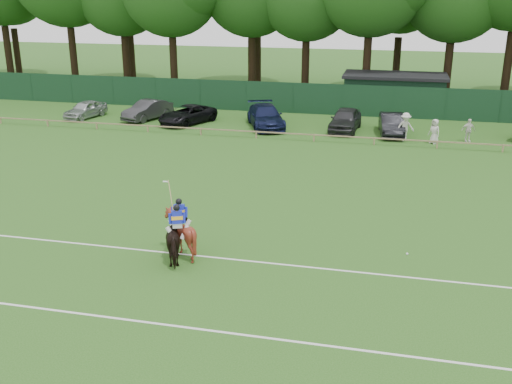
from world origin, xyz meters
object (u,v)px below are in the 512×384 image
(estate_black, at_px, (392,124))
(sedan_grey, at_px, (148,110))
(suv_black, at_px, (187,115))
(spectator_right, at_px, (434,131))
(polo_ball, at_px, (407,254))
(spectator_left, at_px, (405,127))
(utility_shed, at_px, (394,92))
(horse_chestnut, at_px, (180,233))
(hatch_grey, at_px, (345,120))
(horse_dark, at_px, (178,239))
(sedan_navy, at_px, (266,116))
(spectator_mid, at_px, (468,130))
(sedan_silver, at_px, (85,109))

(estate_black, bearing_deg, sedan_grey, 172.02)
(suv_black, distance_m, spectator_right, 18.09)
(polo_ball, bearing_deg, spectator_left, 90.34)
(utility_shed, bearing_deg, horse_chestnut, -103.71)
(suv_black, relative_size, hatch_grey, 1.04)
(hatch_grey, height_order, utility_shed, utility_shed)
(hatch_grey, xyz_separation_m, spectator_left, (4.20, -2.08, 0.15))
(hatch_grey, distance_m, spectator_left, 4.69)
(estate_black, height_order, polo_ball, estate_black)
(horse_chestnut, xyz_separation_m, suv_black, (-7.57, 22.32, -0.22))
(estate_black, relative_size, spectator_right, 2.70)
(sedan_grey, bearing_deg, horse_dark, -45.07)
(sedan_grey, xyz_separation_m, sedan_navy, (9.57, -0.51, 0.06))
(hatch_grey, height_order, estate_black, hatch_grey)
(spectator_mid, bearing_deg, polo_ball, -117.92)
(hatch_grey, relative_size, polo_ball, 52.86)
(sedan_silver, distance_m, hatch_grey, 20.45)
(horse_chestnut, distance_m, utility_shed, 31.95)
(sedan_silver, relative_size, suv_black, 0.81)
(horse_chestnut, height_order, spectator_right, horse_chestnut)
(horse_dark, distance_m, suv_black, 24.04)
(hatch_grey, bearing_deg, spectator_right, -17.20)
(suv_black, xyz_separation_m, utility_shed, (15.14, 8.72, 0.85))
(hatch_grey, relative_size, spectator_right, 2.88)
(horse_chestnut, relative_size, spectator_right, 1.09)
(sedan_navy, bearing_deg, spectator_right, -32.57)
(spectator_right, bearing_deg, horse_dark, -77.60)
(spectator_mid, xyz_separation_m, polo_ball, (-4.02, -19.34, -0.73))
(horse_chestnut, xyz_separation_m, utility_shed, (7.57, 31.04, 0.63))
(horse_chestnut, relative_size, polo_ball, 20.06)
(sedan_navy, relative_size, utility_shed, 0.66)
(horse_chestnut, height_order, hatch_grey, horse_chestnut)
(sedan_navy, bearing_deg, utility_shed, 21.15)
(sedan_navy, bearing_deg, spectator_left, -32.63)
(horse_dark, bearing_deg, suv_black, -94.69)
(horse_dark, distance_m, horse_chestnut, 0.48)
(spectator_mid, bearing_deg, sedan_navy, 159.15)
(spectator_right, bearing_deg, spectator_mid, 64.10)
(horse_chestnut, relative_size, sedan_silver, 0.45)
(horse_dark, relative_size, polo_ball, 22.56)
(suv_black, height_order, sedan_navy, sedan_navy)
(sedan_grey, distance_m, sedan_navy, 9.59)
(horse_chestnut, relative_size, hatch_grey, 0.38)
(spectator_left, bearing_deg, horse_chestnut, -137.06)
(utility_shed, bearing_deg, polo_ball, -87.92)
(sedan_silver, relative_size, spectator_right, 2.41)
(horse_chestnut, height_order, utility_shed, utility_shed)
(horse_chestnut, distance_m, hatch_grey, 23.11)
(sedan_grey, height_order, utility_shed, utility_shed)
(sedan_grey, height_order, spectator_mid, spectator_mid)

